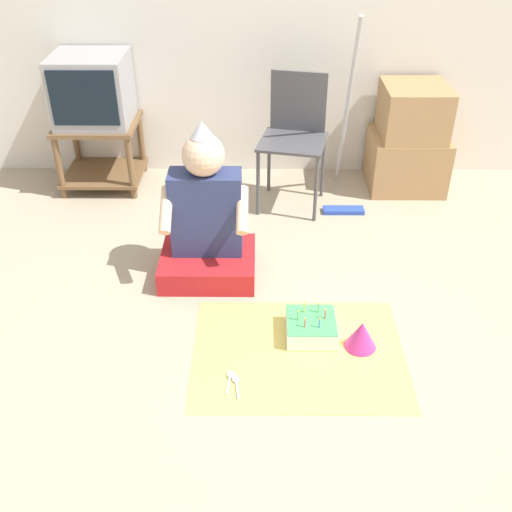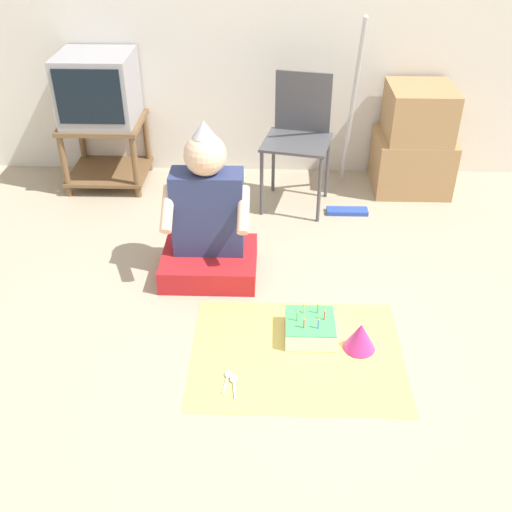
{
  "view_description": "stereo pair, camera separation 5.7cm",
  "coord_description": "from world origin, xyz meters",
  "px_view_note": "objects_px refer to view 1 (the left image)",
  "views": [
    {
      "loc": [
        -0.24,
        -2.05,
        2.03
      ],
      "look_at": [
        -0.26,
        0.48,
        0.35
      ],
      "focal_mm": 42.0,
      "sensor_mm": 36.0,
      "label": 1
    },
    {
      "loc": [
        -0.18,
        -2.05,
        2.03
      ],
      "look_at": [
        -0.26,
        0.48,
        0.35
      ],
      "focal_mm": 42.0,
      "sensor_mm": 36.0,
      "label": 2
    }
  ],
  "objects_px": {
    "folding_chair": "(295,130)",
    "cardboard_box_stack": "(409,141)",
    "dust_mop": "(346,152)",
    "tv": "(92,89)",
    "party_hat_blue": "(361,335)",
    "birthday_cake": "(311,327)",
    "person_seated": "(207,225)"
  },
  "relations": [
    {
      "from": "cardboard_box_stack",
      "to": "tv",
      "type": "bearing_deg",
      "value": 179.53
    },
    {
      "from": "party_hat_blue",
      "to": "dust_mop",
      "type": "bearing_deg",
      "value": 87.2
    },
    {
      "from": "tv",
      "to": "person_seated",
      "type": "height_order",
      "value": "tv"
    },
    {
      "from": "dust_mop",
      "to": "tv",
      "type": "bearing_deg",
      "value": 170.38
    },
    {
      "from": "cardboard_box_stack",
      "to": "birthday_cake",
      "type": "bearing_deg",
      "value": -115.38
    },
    {
      "from": "tv",
      "to": "party_hat_blue",
      "type": "relative_size",
      "value": 3.11
    },
    {
      "from": "folding_chair",
      "to": "cardboard_box_stack",
      "type": "distance_m",
      "value": 0.88
    },
    {
      "from": "person_seated",
      "to": "party_hat_blue",
      "type": "relative_size",
      "value": 5.75
    },
    {
      "from": "cardboard_box_stack",
      "to": "person_seated",
      "type": "relative_size",
      "value": 0.82
    },
    {
      "from": "party_hat_blue",
      "to": "folding_chair",
      "type": "bearing_deg",
      "value": 99.9
    },
    {
      "from": "dust_mop",
      "to": "person_seated",
      "type": "height_order",
      "value": "dust_mop"
    },
    {
      "from": "cardboard_box_stack",
      "to": "party_hat_blue",
      "type": "distance_m",
      "value": 1.88
    },
    {
      "from": "folding_chair",
      "to": "party_hat_blue",
      "type": "bearing_deg",
      "value": -80.1
    },
    {
      "from": "birthday_cake",
      "to": "party_hat_blue",
      "type": "height_order",
      "value": "birthday_cake"
    },
    {
      "from": "party_hat_blue",
      "to": "birthday_cake",
      "type": "bearing_deg",
      "value": 160.26
    },
    {
      "from": "tv",
      "to": "cardboard_box_stack",
      "type": "xyz_separation_m",
      "value": [
        2.22,
        -0.02,
        -0.36
      ]
    },
    {
      "from": "tv",
      "to": "dust_mop",
      "type": "bearing_deg",
      "value": -9.62
    },
    {
      "from": "party_hat_blue",
      "to": "cardboard_box_stack",
      "type": "bearing_deg",
      "value": 72.47
    },
    {
      "from": "tv",
      "to": "party_hat_blue",
      "type": "xyz_separation_m",
      "value": [
        1.66,
        -1.8,
        -0.64
      ]
    },
    {
      "from": "dust_mop",
      "to": "person_seated",
      "type": "bearing_deg",
      "value": -135.78
    },
    {
      "from": "dust_mop",
      "to": "party_hat_blue",
      "type": "height_order",
      "value": "dust_mop"
    },
    {
      "from": "person_seated",
      "to": "cardboard_box_stack",
      "type": "bearing_deg",
      "value": 39.57
    },
    {
      "from": "folding_chair",
      "to": "party_hat_blue",
      "type": "xyz_separation_m",
      "value": [
        0.27,
        -1.55,
        -0.44
      ]
    },
    {
      "from": "dust_mop",
      "to": "birthday_cake",
      "type": "height_order",
      "value": "dust_mop"
    },
    {
      "from": "cardboard_box_stack",
      "to": "birthday_cake",
      "type": "height_order",
      "value": "cardboard_box_stack"
    },
    {
      "from": "folding_chair",
      "to": "cardboard_box_stack",
      "type": "relative_size",
      "value": 1.18
    },
    {
      "from": "tv",
      "to": "cardboard_box_stack",
      "type": "height_order",
      "value": "tv"
    },
    {
      "from": "folding_chair",
      "to": "tv",
      "type": "bearing_deg",
      "value": 169.92
    },
    {
      "from": "dust_mop",
      "to": "birthday_cake",
      "type": "bearing_deg",
      "value": -102.52
    },
    {
      "from": "dust_mop",
      "to": "party_hat_blue",
      "type": "bearing_deg",
      "value": -92.8
    },
    {
      "from": "tv",
      "to": "party_hat_blue",
      "type": "bearing_deg",
      "value": -47.34
    },
    {
      "from": "cardboard_box_stack",
      "to": "dust_mop",
      "type": "relative_size",
      "value": 0.58
    }
  ]
}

